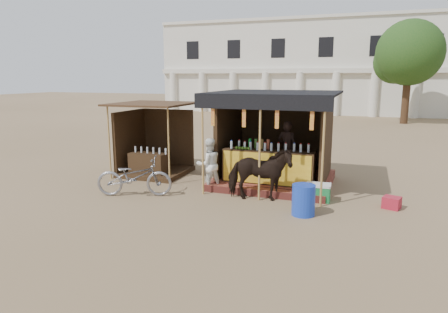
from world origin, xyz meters
The scene contains 11 objects.
ground centered at (0.00, 0.00, 0.00)m, with size 120.00×120.00×0.00m, color #846B4C.
main_stall centered at (1.02, 3.36, 1.03)m, with size 3.60×3.61×2.78m.
secondary_stall centered at (-3.17, 3.24, 0.85)m, with size 2.40×2.40×2.38m.
cow centered at (1.01, 1.53, 0.71)m, with size 0.77×1.69×1.43m, color black.
motorbike centered at (-2.30, 0.78, 0.54)m, with size 0.71×2.04×1.07m, color gray.
bystander centered at (-0.60, 2.00, 0.75)m, with size 0.73×0.57×1.50m, color white.
blue_barrel centered at (2.28, 0.77, 0.37)m, with size 0.54×0.54×0.74m, color #183AB6.
red_crate centered at (4.28, 2.00, 0.15)m, with size 0.40×0.36×0.29m, color maroon.
cooler centered at (2.48, 2.01, 0.23)m, with size 0.66×0.47×0.46m.
background_building centered at (-2.00, 29.94, 3.98)m, with size 26.00×7.45×8.18m.
tree centered at (5.81, 22.14, 4.63)m, with size 4.50×4.40×7.00m.
Camera 1 is at (3.56, -8.32, 3.22)m, focal length 32.00 mm.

